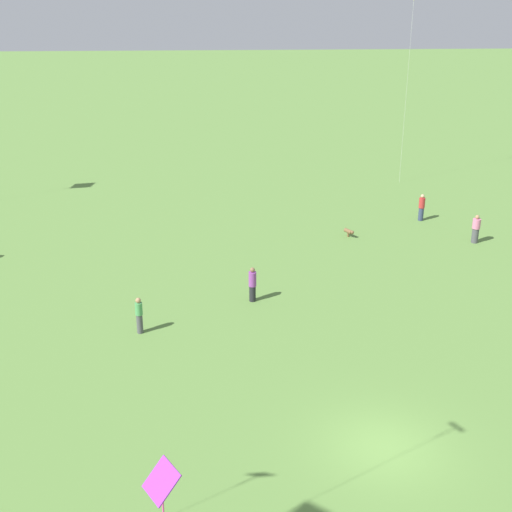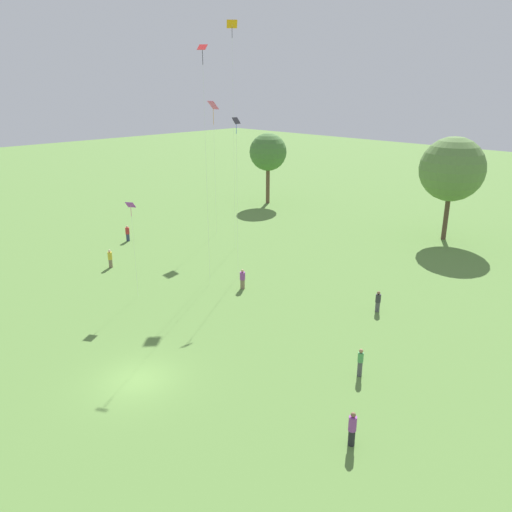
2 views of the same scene
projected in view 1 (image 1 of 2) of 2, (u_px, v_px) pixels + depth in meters
name	position (u px, v px, depth m)	size (l,w,h in m)	color
ground_plane	(384.00, 448.00, 24.65)	(240.00, 240.00, 0.00)	#5B843D
person_0	(139.00, 315.00, 31.99)	(0.45, 0.45, 1.75)	#4C4C51
person_1	(422.00, 207.00, 46.01)	(0.54, 0.54, 1.76)	#333D5B
person_2	(252.00, 284.00, 35.02)	(0.49, 0.49, 1.80)	#232328
person_7	(476.00, 229.00, 42.38)	(0.66, 0.66, 1.73)	#4C4C51
kite_5	(162.00, 498.00, 12.21)	(0.79, 0.73, 7.69)	purple
dog_0	(349.00, 232.00, 43.41)	(0.73, 0.55, 0.50)	brown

